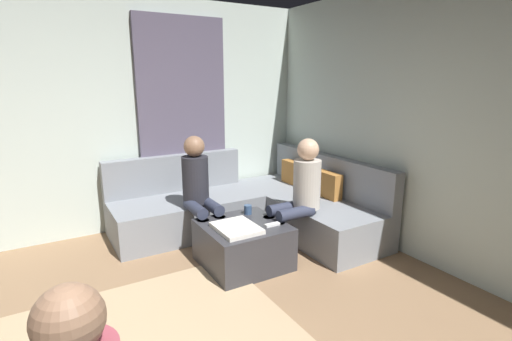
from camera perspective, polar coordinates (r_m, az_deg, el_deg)
The scene contains 10 objects.
wall_back at distance 3.69m, azimuth 32.10°, elevation 4.84°, with size 6.00×0.12×2.70m, color silver.
wall_left at distance 4.65m, azimuth -26.62°, elevation 6.87°, with size 0.12×6.00×2.70m, color silver.
curtain_panel at distance 4.83m, azimuth -10.80°, elevation 7.07°, with size 0.06×1.10×2.50m, color #595166.
sectional_couch at distance 4.61m, azimuth -0.19°, elevation -5.38°, with size 2.10×2.55×0.87m.
ottoman at distance 3.78m, azimuth -1.96°, elevation -10.97°, with size 0.76×0.76×0.42m, color #333338.
folded_blanket at distance 3.55m, azimuth -2.93°, elevation -8.58°, with size 0.44×0.36×0.04m, color white.
coffee_mug at distance 3.94m, azimuth -1.22°, elevation -5.86°, with size 0.08×0.08×0.10m, color #334C72.
game_remote at distance 3.65m, azimuth 2.44°, elevation -8.08°, with size 0.05×0.15×0.02m, color white.
person_on_couch_back at distance 3.89m, azimuth 6.46°, elevation -3.26°, with size 0.30×0.60×1.20m.
person_on_couch_side at distance 4.05m, azimuth -8.49°, elevation -2.65°, with size 0.60×0.30×1.20m.
Camera 1 is at (1.68, -0.32, 1.78)m, focal length 26.76 mm.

